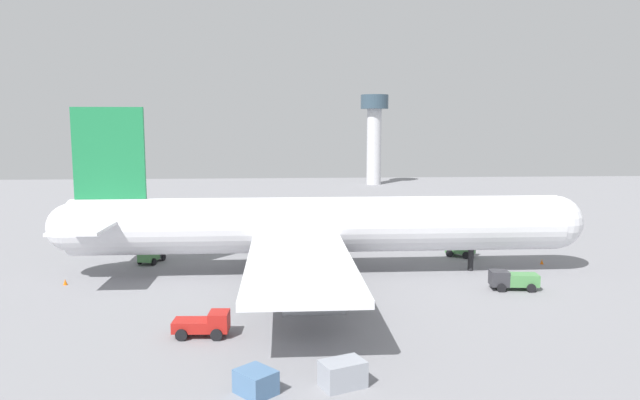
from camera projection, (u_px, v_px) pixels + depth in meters
ground_plane at (320, 273)px, 71.41m from camera, size 262.04×262.04×0.00m
cargo_airplane at (319, 226)px, 70.63m from camera, size 65.51×58.08×20.26m
baggage_tug at (152, 254)px, 76.96m from camera, size 3.16×4.68×2.24m
cargo_loader at (513, 279)px, 64.07m from camera, size 5.37×2.86×2.13m
pushback_tractor at (205, 324)px, 49.86m from camera, size 4.89×2.74×2.16m
fuel_truck at (462, 248)px, 80.21m from camera, size 4.19×3.87×2.56m
cargo_container_fore at (343, 374)px, 40.22m from camera, size 3.54×3.00×1.86m
cargo_container_aft at (256, 382)px, 39.18m from camera, size 3.27×3.30×1.65m
safety_cone_nose at (542, 262)px, 75.96m from camera, size 0.45×0.45×0.65m
safety_cone_tail at (65, 282)px, 66.03m from camera, size 0.48×0.48×0.68m
control_tower at (374, 129)px, 177.48m from camera, size 8.46×8.46×27.48m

